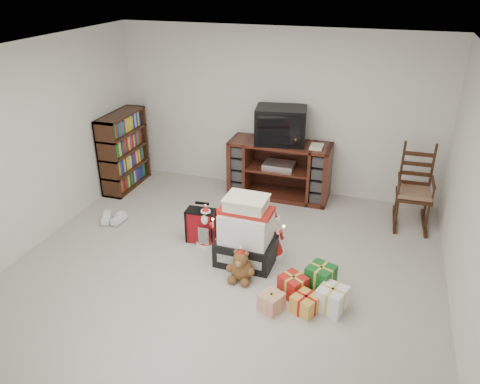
% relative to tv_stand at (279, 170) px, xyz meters
% --- Properties ---
extents(room, '(5.01, 5.01, 2.51)m').
position_rel_tv_stand_xyz_m(room, '(-0.14, -2.20, 0.81)').
color(room, '#B6B3A7').
rests_on(room, ground).
extents(tv_stand, '(1.54, 0.56, 0.88)m').
position_rel_tv_stand_xyz_m(tv_stand, '(0.00, 0.00, 0.00)').
color(tv_stand, '#4B1D15').
rests_on(tv_stand, floor).
extents(bookshelf, '(0.33, 1.00, 1.22)m').
position_rel_tv_stand_xyz_m(bookshelf, '(-2.44, -0.40, 0.15)').
color(bookshelf, '#331B0E').
rests_on(bookshelf, floor).
extents(rocking_chair, '(0.49, 0.79, 1.17)m').
position_rel_tv_stand_xyz_m(rocking_chair, '(1.95, -0.23, -0.04)').
color(rocking_chair, '#331B0E').
rests_on(rocking_chair, floor).
extents(gift_pile, '(0.70, 0.52, 0.86)m').
position_rel_tv_stand_xyz_m(gift_pile, '(0.05, -1.90, -0.06)').
color(gift_pile, black).
rests_on(gift_pile, floor).
extents(red_suitcase, '(0.36, 0.21, 0.53)m').
position_rel_tv_stand_xyz_m(red_suitcase, '(-0.64, -1.63, -0.21)').
color(red_suitcase, maroon).
rests_on(red_suitcase, floor).
extents(stocking, '(0.32, 0.21, 0.63)m').
position_rel_tv_stand_xyz_m(stocking, '(0.05, -1.96, -0.13)').
color(stocking, '#0D7921').
rests_on(stocking, floor).
extents(teddy_bear, '(0.26, 0.23, 0.39)m').
position_rel_tv_stand_xyz_m(teddy_bear, '(0.11, -2.26, -0.27)').
color(teddy_bear, brown).
rests_on(teddy_bear, floor).
extents(santa_figurine, '(0.30, 0.29, 0.62)m').
position_rel_tv_stand_xyz_m(santa_figurine, '(0.32, -1.63, -0.20)').
color(santa_figurine, '#B31C13').
rests_on(santa_figurine, floor).
extents(mrs_claus_figurine, '(0.27, 0.26, 0.56)m').
position_rel_tv_stand_xyz_m(mrs_claus_figurine, '(-0.55, -1.67, -0.22)').
color(mrs_claus_figurine, '#B31C13').
rests_on(mrs_claus_figurine, floor).
extents(sneaker_pair, '(0.34, 0.29, 0.10)m').
position_rel_tv_stand_xyz_m(sneaker_pair, '(-2.01, -1.56, -0.39)').
color(sneaker_pair, white).
rests_on(sneaker_pair, floor).
extents(gift_cluster, '(0.75, 0.85, 0.26)m').
position_rel_tv_stand_xyz_m(gift_cluster, '(0.90, -2.47, -0.31)').
color(gift_cluster, '#A91C13').
rests_on(gift_cluster, floor).
extents(crt_television, '(0.80, 0.64, 0.54)m').
position_rel_tv_stand_xyz_m(crt_television, '(-0.01, 0.01, 0.70)').
color(crt_television, black).
rests_on(crt_television, tv_stand).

